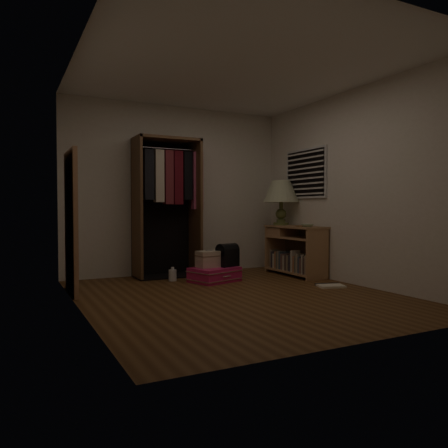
{
  "coord_description": "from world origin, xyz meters",
  "views": [
    {
      "loc": [
        -2.41,
        -4.42,
        1.01
      ],
      "look_at": [
        0.3,
        0.95,
        0.8
      ],
      "focal_mm": 35.0,
      "sensor_mm": 36.0,
      "label": 1
    }
  ],
  "objects_px": {
    "pink_suitcase": "(215,274)",
    "black_bag": "(227,255)",
    "train_case": "(209,259)",
    "open_wardrobe": "(169,194)",
    "table_lamp": "(281,192)",
    "white_jug": "(173,275)",
    "floor_mirror": "(71,222)",
    "console_bookshelf": "(293,249)"
  },
  "relations": [
    {
      "from": "pink_suitcase",
      "to": "black_bag",
      "type": "xyz_separation_m",
      "value": [
        0.21,
        0.02,
        0.27
      ]
    },
    {
      "from": "open_wardrobe",
      "to": "table_lamp",
      "type": "xyz_separation_m",
      "value": [
        1.75,
        -0.39,
        0.05
      ]
    },
    {
      "from": "white_jug",
      "to": "pink_suitcase",
      "type": "bearing_deg",
      "value": -32.82
    },
    {
      "from": "console_bookshelf",
      "to": "open_wardrobe",
      "type": "distance_m",
      "value": 2.07
    },
    {
      "from": "pink_suitcase",
      "to": "table_lamp",
      "type": "bearing_deg",
      "value": -2.15
    },
    {
      "from": "floor_mirror",
      "to": "table_lamp",
      "type": "relative_size",
      "value": 2.39
    },
    {
      "from": "open_wardrobe",
      "to": "table_lamp",
      "type": "height_order",
      "value": "open_wardrobe"
    },
    {
      "from": "floor_mirror",
      "to": "pink_suitcase",
      "type": "bearing_deg",
      "value": 0.17
    },
    {
      "from": "open_wardrobe",
      "to": "floor_mirror",
      "type": "xyz_separation_m",
      "value": [
        -1.49,
        -0.77,
        -0.37
      ]
    },
    {
      "from": "console_bookshelf",
      "to": "floor_mirror",
      "type": "relative_size",
      "value": 0.66
    },
    {
      "from": "train_case",
      "to": "black_bag",
      "type": "height_order",
      "value": "black_bag"
    },
    {
      "from": "pink_suitcase",
      "to": "console_bookshelf",
      "type": "bearing_deg",
      "value": -16.18
    },
    {
      "from": "train_case",
      "to": "white_jug",
      "type": "xyz_separation_m",
      "value": [
        -0.44,
        0.27,
        -0.23
      ]
    },
    {
      "from": "pink_suitcase",
      "to": "black_bag",
      "type": "distance_m",
      "value": 0.34
    },
    {
      "from": "console_bookshelf",
      "to": "white_jug",
      "type": "distance_m",
      "value": 1.9
    },
    {
      "from": "open_wardrobe",
      "to": "train_case",
      "type": "bearing_deg",
      "value": -64.72
    },
    {
      "from": "open_wardrobe",
      "to": "table_lamp",
      "type": "bearing_deg",
      "value": -12.45
    },
    {
      "from": "floor_mirror",
      "to": "console_bookshelf",
      "type": "bearing_deg",
      "value": 0.78
    },
    {
      "from": "floor_mirror",
      "to": "train_case",
      "type": "bearing_deg",
      "value": 1.95
    },
    {
      "from": "pink_suitcase",
      "to": "table_lamp",
      "type": "relative_size",
      "value": 1.08
    },
    {
      "from": "console_bookshelf",
      "to": "white_jug",
      "type": "xyz_separation_m",
      "value": [
        -1.85,
        0.28,
        -0.31
      ]
    },
    {
      "from": "floor_mirror",
      "to": "black_bag",
      "type": "xyz_separation_m",
      "value": [
        2.1,
        0.03,
        -0.49
      ]
    },
    {
      "from": "floor_mirror",
      "to": "table_lamp",
      "type": "distance_m",
      "value": 3.29
    },
    {
      "from": "pink_suitcase",
      "to": "train_case",
      "type": "height_order",
      "value": "train_case"
    },
    {
      "from": "pink_suitcase",
      "to": "white_jug",
      "type": "xyz_separation_m",
      "value": [
        -0.5,
        0.32,
        -0.02
      ]
    },
    {
      "from": "train_case",
      "to": "table_lamp",
      "type": "distance_m",
      "value": 1.74
    },
    {
      "from": "open_wardrobe",
      "to": "table_lamp",
      "type": "distance_m",
      "value": 1.79
    },
    {
      "from": "console_bookshelf",
      "to": "open_wardrobe",
      "type": "bearing_deg",
      "value": 157.37
    },
    {
      "from": "open_wardrobe",
      "to": "pink_suitcase",
      "type": "xyz_separation_m",
      "value": [
        0.39,
        -0.77,
        -1.12
      ]
    },
    {
      "from": "floor_mirror",
      "to": "table_lamp",
      "type": "xyz_separation_m",
      "value": [
        3.24,
        0.39,
        0.42
      ]
    },
    {
      "from": "train_case",
      "to": "pink_suitcase",
      "type": "bearing_deg",
      "value": -51.46
    },
    {
      "from": "pink_suitcase",
      "to": "black_bag",
      "type": "relative_size",
      "value": 2.25
    },
    {
      "from": "pink_suitcase",
      "to": "white_jug",
      "type": "distance_m",
      "value": 0.59
    },
    {
      "from": "floor_mirror",
      "to": "white_jug",
      "type": "relative_size",
      "value": 8.79
    },
    {
      "from": "console_bookshelf",
      "to": "pink_suitcase",
      "type": "bearing_deg",
      "value": -178.36
    },
    {
      "from": "black_bag",
      "to": "table_lamp",
      "type": "relative_size",
      "value": 0.48
    },
    {
      "from": "floor_mirror",
      "to": "white_jug",
      "type": "height_order",
      "value": "floor_mirror"
    },
    {
      "from": "pink_suitcase",
      "to": "table_lamp",
      "type": "xyz_separation_m",
      "value": [
        1.36,
        0.38,
        1.17
      ]
    },
    {
      "from": "open_wardrobe",
      "to": "black_bag",
      "type": "xyz_separation_m",
      "value": [
        0.61,
        -0.74,
        -0.86
      ]
    },
    {
      "from": "train_case",
      "to": "open_wardrobe",
      "type": "bearing_deg",
      "value": 108.48
    },
    {
      "from": "open_wardrobe",
      "to": "pink_suitcase",
      "type": "height_order",
      "value": "open_wardrobe"
    },
    {
      "from": "black_bag",
      "to": "table_lamp",
      "type": "bearing_deg",
      "value": 0.47
    }
  ]
}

